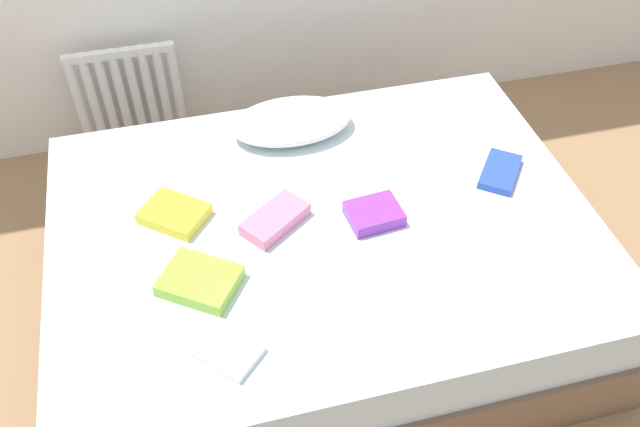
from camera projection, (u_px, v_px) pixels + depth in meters
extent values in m
plane|color=#93704C|center=(323.00, 303.00, 2.80)|extent=(8.00, 8.00, 0.00)
cube|color=brown|center=(323.00, 282.00, 2.70)|extent=(2.00, 1.50, 0.28)
cube|color=silver|center=(323.00, 240.00, 2.53)|extent=(1.96, 1.46, 0.22)
cylinder|color=white|center=(79.00, 101.00, 3.22)|extent=(0.04, 0.04, 0.49)
cylinder|color=white|center=(93.00, 99.00, 3.23)|extent=(0.04, 0.04, 0.49)
cylinder|color=white|center=(107.00, 97.00, 3.24)|extent=(0.04, 0.04, 0.49)
cylinder|color=white|center=(121.00, 95.00, 3.26)|extent=(0.04, 0.04, 0.49)
cylinder|color=white|center=(135.00, 93.00, 3.27)|extent=(0.04, 0.04, 0.49)
cylinder|color=white|center=(149.00, 91.00, 3.28)|extent=(0.04, 0.04, 0.49)
cylinder|color=white|center=(163.00, 89.00, 3.29)|extent=(0.04, 0.04, 0.49)
cylinder|color=white|center=(177.00, 87.00, 3.30)|extent=(0.04, 0.04, 0.49)
cube|color=white|center=(118.00, 53.00, 3.10)|extent=(0.51, 0.04, 0.04)
cube|color=white|center=(137.00, 131.00, 3.42)|extent=(0.51, 0.04, 0.04)
ellipsoid|color=white|center=(292.00, 121.00, 2.77)|extent=(0.50, 0.30, 0.11)
cube|color=#2847B7|center=(500.00, 172.00, 2.61)|extent=(0.24, 0.26, 0.03)
cube|color=pink|center=(275.00, 219.00, 2.41)|extent=(0.27, 0.25, 0.05)
cube|color=yellow|center=(174.00, 214.00, 2.43)|extent=(0.28, 0.27, 0.05)
cube|color=#8CC638|center=(200.00, 281.00, 2.21)|extent=(0.31, 0.29, 0.05)
cube|color=purple|center=(374.00, 214.00, 2.43)|extent=(0.20, 0.17, 0.05)
cube|color=white|center=(229.00, 352.00, 2.03)|extent=(0.22, 0.22, 0.02)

